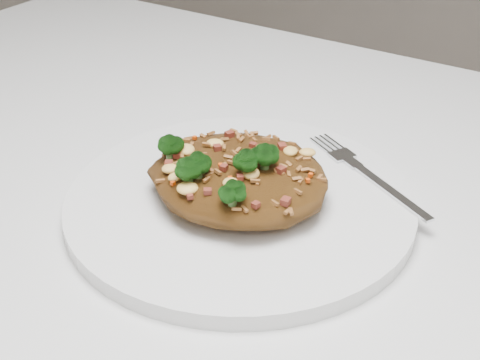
{
  "coord_description": "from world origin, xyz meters",
  "views": [
    {
      "loc": [
        0.27,
        -0.42,
        1.07
      ],
      "look_at": [
        0.01,
        -0.02,
        0.78
      ],
      "focal_mm": 50.0,
      "sensor_mm": 36.0,
      "label": 1
    }
  ],
  "objects_px": {
    "plate": "(240,202)",
    "fried_rice": "(239,170)",
    "dining_table": "(237,274)",
    "fork": "(374,179)"
  },
  "relations": [
    {
      "from": "dining_table",
      "to": "fried_rice",
      "type": "relative_size",
      "value": 7.82
    },
    {
      "from": "fried_rice",
      "to": "fork",
      "type": "height_order",
      "value": "fried_rice"
    },
    {
      "from": "dining_table",
      "to": "fork",
      "type": "relative_size",
      "value": 8.06
    },
    {
      "from": "fried_rice",
      "to": "plate",
      "type": "bearing_deg",
      "value": 83.04
    },
    {
      "from": "dining_table",
      "to": "plate",
      "type": "height_order",
      "value": "plate"
    },
    {
      "from": "plate",
      "to": "fork",
      "type": "xyz_separation_m",
      "value": [
        0.09,
        0.08,
        0.01
      ]
    },
    {
      "from": "dining_table",
      "to": "fried_rice",
      "type": "distance_m",
      "value": 0.13
    },
    {
      "from": "plate",
      "to": "fried_rice",
      "type": "bearing_deg",
      "value": -96.96
    },
    {
      "from": "plate",
      "to": "fried_rice",
      "type": "distance_m",
      "value": 0.03
    },
    {
      "from": "dining_table",
      "to": "plate",
      "type": "distance_m",
      "value": 0.1
    }
  ]
}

